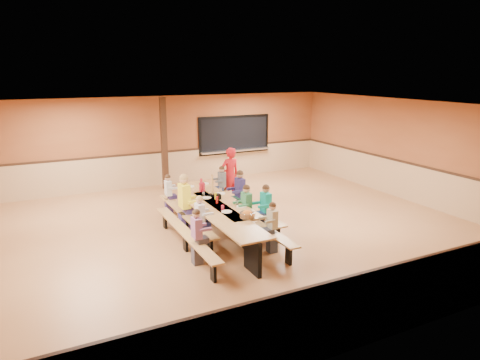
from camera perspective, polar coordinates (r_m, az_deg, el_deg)
name	(u,v)px	position (r m, az deg, el deg)	size (l,w,h in m)	color
ground	(226,230)	(10.57, -1.84, -6.74)	(12.00, 12.00, 0.00)	brown
room_envelope	(226,204)	(10.34, -1.87, -3.17)	(12.04, 10.04, 3.02)	brown
kitchen_pass_through	(235,136)	(15.62, -0.74, 5.86)	(2.78, 0.28, 1.38)	black
structural_post	(164,144)	(14.12, -10.08, 4.76)	(0.18, 0.18, 3.00)	black
cafeteria_table_main	(217,206)	(10.70, -3.09, -3.50)	(1.91, 3.70, 0.74)	#A97B43
cafeteria_table_second	(220,222)	(9.59, -2.65, -5.63)	(1.91, 3.70, 0.74)	#A97B43
seated_child_white_left	(200,221)	(9.54, -5.36, -5.50)	(0.34, 0.28, 1.14)	silver
seated_adult_yellow	(185,203)	(10.41, -7.39, -3.10)	(0.46, 0.38, 1.40)	yellow
seated_child_grey_left	(168,195)	(11.68, -9.52, -2.00)	(0.32, 0.26, 1.11)	silver
seated_child_teal_right	(266,210)	(10.17, 3.44, -4.01)	(0.37, 0.30, 1.21)	#0FA89A
seated_child_navy_right	(240,194)	(11.32, 0.00, -1.92)	(0.39, 0.32, 1.26)	navy
seated_child_char_right	(222,186)	(12.37, -2.42, -0.80)	(0.34, 0.28, 1.14)	#53595F
seated_child_purple_sec	(197,237)	(8.67, -5.77, -7.60)	(0.34, 0.28, 1.15)	#955A8C
seated_child_green_sec	(246,210)	(10.19, 0.86, -3.99)	(0.36, 0.30, 1.19)	#348150
seated_child_tan_sec	(272,228)	(9.20, 4.32, -6.37)	(0.32, 0.26, 1.11)	#AFAB89
standing_woman	(230,175)	(12.57, -1.35, 0.65)	(0.60, 0.39, 1.65)	red
punch_pitcher	(202,187)	(11.23, -5.08, -0.94)	(0.16, 0.16, 0.22)	#B11729
chip_bowl	(247,214)	(9.19, 0.99, -4.62)	(0.32, 0.32, 0.15)	orange
napkin_dispenser	(218,197)	(10.52, -2.91, -2.21)	(0.10, 0.14, 0.13)	black
condiment_mustard	(216,196)	(10.50, -3.26, -2.14)	(0.06, 0.06, 0.17)	yellow
condiment_ketchup	(217,200)	(10.18, -3.09, -2.67)	(0.06, 0.06, 0.17)	#B2140F
table_paddle	(212,191)	(10.75, -3.70, -1.47)	(0.16, 0.16, 0.56)	black
place_settings	(217,196)	(10.62, -3.11, -2.11)	(0.65, 3.30, 0.11)	beige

